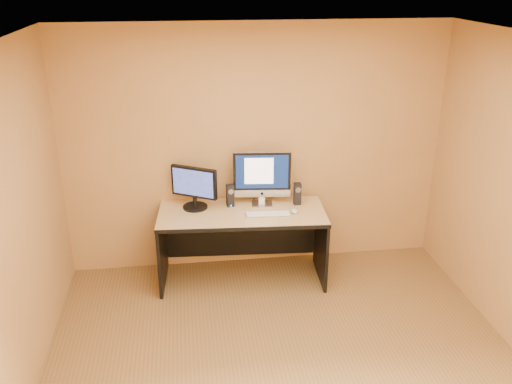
% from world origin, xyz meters
% --- Properties ---
extents(floor, '(4.00, 4.00, 0.00)m').
position_xyz_m(floor, '(0.00, 0.00, 0.00)').
color(floor, brown).
rests_on(floor, ground).
extents(walls, '(4.00, 4.00, 2.60)m').
position_xyz_m(walls, '(0.00, 0.00, 1.30)').
color(walls, '#AA7D44').
rests_on(walls, ground).
extents(ceiling, '(4.00, 4.00, 0.00)m').
position_xyz_m(ceiling, '(0.00, 0.00, 2.60)').
color(ceiling, white).
rests_on(ceiling, walls).
extents(desk, '(1.73, 0.85, 0.78)m').
position_xyz_m(desk, '(-0.20, 1.59, 0.39)').
color(desk, tan).
rests_on(desk, ground).
extents(imac, '(0.62, 0.28, 0.58)m').
position_xyz_m(imac, '(0.03, 1.76, 1.07)').
color(imac, '#B2B2B6').
rests_on(imac, desk).
extents(second_monitor, '(0.56, 0.47, 0.44)m').
position_xyz_m(second_monitor, '(-0.66, 1.76, 1.00)').
color(second_monitor, black).
rests_on(second_monitor, desk).
extents(speaker_left, '(0.08, 0.08, 0.23)m').
position_xyz_m(speaker_left, '(-0.30, 1.76, 0.89)').
color(speaker_left, black).
rests_on(speaker_left, desk).
extents(speaker_right, '(0.07, 0.08, 0.23)m').
position_xyz_m(speaker_right, '(0.40, 1.71, 0.89)').
color(speaker_right, black).
rests_on(speaker_right, desk).
extents(keyboard, '(0.46, 0.15, 0.02)m').
position_xyz_m(keyboard, '(0.06, 1.48, 0.79)').
color(keyboard, '#B8B9BD').
rests_on(keyboard, desk).
extents(mouse, '(0.07, 0.11, 0.04)m').
position_xyz_m(mouse, '(0.32, 1.51, 0.80)').
color(mouse, silver).
rests_on(mouse, desk).
extents(cable_a, '(0.05, 0.23, 0.01)m').
position_xyz_m(cable_a, '(0.08, 1.85, 0.78)').
color(cable_a, black).
rests_on(cable_a, desk).
extents(cable_b, '(0.08, 0.18, 0.01)m').
position_xyz_m(cable_b, '(-0.02, 1.94, 0.78)').
color(cable_b, black).
rests_on(cable_b, desk).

